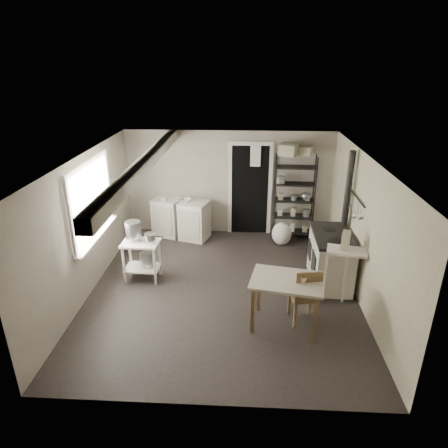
# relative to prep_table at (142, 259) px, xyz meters

# --- Properties ---
(floor) EXTENTS (5.00, 5.00, 0.00)m
(floor) POSITION_rel_prep_table_xyz_m (1.46, -0.29, -0.40)
(floor) COLOR black
(floor) RESTS_ON ground
(ceiling) EXTENTS (5.00, 5.00, 0.00)m
(ceiling) POSITION_rel_prep_table_xyz_m (1.46, -0.29, 1.90)
(ceiling) COLOR silver
(ceiling) RESTS_ON wall_back
(wall_back) EXTENTS (4.50, 0.02, 2.30)m
(wall_back) POSITION_rel_prep_table_xyz_m (1.46, 2.21, 0.75)
(wall_back) COLOR #A2998A
(wall_back) RESTS_ON ground
(wall_front) EXTENTS (4.50, 0.02, 2.30)m
(wall_front) POSITION_rel_prep_table_xyz_m (1.46, -2.79, 0.75)
(wall_front) COLOR #A2998A
(wall_front) RESTS_ON ground
(wall_left) EXTENTS (0.02, 5.00, 2.30)m
(wall_left) POSITION_rel_prep_table_xyz_m (-0.79, -0.29, 0.75)
(wall_left) COLOR #A2998A
(wall_left) RESTS_ON ground
(wall_right) EXTENTS (0.02, 5.00, 2.30)m
(wall_right) POSITION_rel_prep_table_xyz_m (3.71, -0.29, 0.75)
(wall_right) COLOR #A2998A
(wall_right) RESTS_ON ground
(window) EXTENTS (0.12, 1.76, 1.28)m
(window) POSITION_rel_prep_table_xyz_m (-0.76, -0.09, 1.10)
(window) COLOR silver
(window) RESTS_ON wall_left
(doorway) EXTENTS (0.96, 0.10, 2.08)m
(doorway) POSITION_rel_prep_table_xyz_m (1.91, 2.18, 0.60)
(doorway) COLOR silver
(doorway) RESTS_ON ground
(ceiling_beam) EXTENTS (0.18, 5.00, 0.18)m
(ceiling_beam) POSITION_rel_prep_table_xyz_m (0.26, -0.29, 1.80)
(ceiling_beam) COLOR silver
(ceiling_beam) RESTS_ON ceiling
(wallpaper_panel) EXTENTS (0.01, 5.00, 2.30)m
(wallpaper_panel) POSITION_rel_prep_table_xyz_m (3.70, -0.29, 0.75)
(wallpaper_panel) COLOR beige
(wallpaper_panel) RESTS_ON wall_right
(utensil_rail) EXTENTS (0.06, 1.20, 0.44)m
(utensil_rail) POSITION_rel_prep_table_xyz_m (3.65, 0.31, 1.15)
(utensil_rail) COLOR #B1B1B4
(utensil_rail) RESTS_ON wall_right
(prep_table) EXTENTS (0.66, 0.48, 0.73)m
(prep_table) POSITION_rel_prep_table_xyz_m (0.00, 0.00, 0.00)
(prep_table) COLOR silver
(prep_table) RESTS_ON ground
(stockpot) EXTENTS (0.31, 0.31, 0.29)m
(stockpot) POSITION_rel_prep_table_xyz_m (-0.13, 0.06, 0.54)
(stockpot) COLOR #B1B1B4
(stockpot) RESTS_ON prep_table
(saucepan) EXTENTS (0.22, 0.22, 0.11)m
(saucepan) POSITION_rel_prep_table_xyz_m (0.18, -0.02, 0.45)
(saucepan) COLOR #B1B1B4
(saucepan) RESTS_ON prep_table
(bucket) EXTENTS (0.24, 0.24, 0.25)m
(bucket) POSITION_rel_prep_table_xyz_m (0.08, 0.01, -0.02)
(bucket) COLOR #B1B1B4
(bucket) RESTS_ON prep_table
(base_cabinets) EXTENTS (1.39, 0.91, 0.85)m
(base_cabinets) POSITION_rel_prep_table_xyz_m (0.41, 1.89, 0.06)
(base_cabinets) COLOR beige
(base_cabinets) RESTS_ON ground
(mixing_bowl) EXTENTS (0.37, 0.37, 0.07)m
(mixing_bowl) POSITION_rel_prep_table_xyz_m (0.54, 1.83, 0.56)
(mixing_bowl) COLOR silver
(mixing_bowl) RESTS_ON base_cabinets
(counter_cup) EXTENTS (0.15, 0.15, 0.09)m
(counter_cup) POSITION_rel_prep_table_xyz_m (0.07, 1.82, 0.57)
(counter_cup) COLOR silver
(counter_cup) RESTS_ON base_cabinets
(shelf_rack) EXTENTS (0.89, 0.38, 1.84)m
(shelf_rack) POSITION_rel_prep_table_xyz_m (2.87, 2.02, 0.55)
(shelf_rack) COLOR black
(shelf_rack) RESTS_ON ground
(shelf_jar) EXTENTS (0.10, 0.10, 0.20)m
(shelf_jar) POSITION_rel_prep_table_xyz_m (2.53, 2.02, 0.97)
(shelf_jar) COLOR silver
(shelf_jar) RESTS_ON shelf_rack
(storage_box_a) EXTENTS (0.43, 0.40, 0.23)m
(storage_box_a) POSITION_rel_prep_table_xyz_m (2.68, 2.00, 1.61)
(storage_box_a) COLOR beige
(storage_box_a) RESTS_ON shelf_rack
(storage_box_b) EXTENTS (0.34, 0.33, 0.17)m
(storage_box_b) POSITION_rel_prep_table_xyz_m (3.04, 2.07, 1.59)
(storage_box_b) COLOR beige
(storage_box_b) RESTS_ON shelf_rack
(stove) EXTENTS (0.66, 1.18, 0.92)m
(stove) POSITION_rel_prep_table_xyz_m (3.33, 0.08, 0.04)
(stove) COLOR beige
(stove) RESTS_ON ground
(stovepipe) EXTENTS (0.14, 0.14, 1.52)m
(stovepipe) POSITION_rel_prep_table_xyz_m (3.60, 0.52, 1.19)
(stovepipe) COLOR black
(stovepipe) RESTS_ON stove
(side_ledge) EXTENTS (0.68, 0.46, 0.95)m
(side_ledge) POSITION_rel_prep_table_xyz_m (3.41, -0.55, 0.03)
(side_ledge) COLOR silver
(side_ledge) RESTS_ON ground
(oats_box) EXTENTS (0.17, 0.22, 0.29)m
(oats_box) POSITION_rel_prep_table_xyz_m (3.38, -0.53, 0.61)
(oats_box) COLOR beige
(oats_box) RESTS_ON side_ledge
(work_table) EXTENTS (1.14, 0.90, 0.78)m
(work_table) POSITION_rel_prep_table_xyz_m (2.44, -1.22, -0.02)
(work_table) COLOR beige
(work_table) RESTS_ON ground
(table_cup) EXTENTS (0.11, 0.11, 0.09)m
(table_cup) POSITION_rel_prep_table_xyz_m (2.65, -1.29, 0.40)
(table_cup) COLOR silver
(table_cup) RESTS_ON work_table
(chair) EXTENTS (0.44, 0.46, 0.93)m
(chair) POSITION_rel_prep_table_xyz_m (2.71, -1.09, 0.08)
(chair) COLOR brown
(chair) RESTS_ON ground
(flour_sack) EXTENTS (0.52, 0.48, 0.50)m
(flour_sack) POSITION_rel_prep_table_xyz_m (2.60, 1.57, -0.16)
(flour_sack) COLOR silver
(flour_sack) RESTS_ON ground
(floor_crock) EXTENTS (0.16, 0.16, 0.16)m
(floor_crock) POSITION_rel_prep_table_xyz_m (2.95, -0.56, -0.33)
(floor_crock) COLOR silver
(floor_crock) RESTS_ON ground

